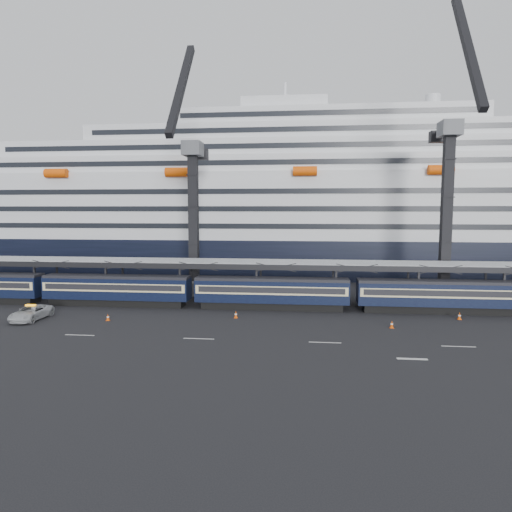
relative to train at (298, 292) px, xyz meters
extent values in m
plane|color=black|center=(4.65, -10.00, -2.20)|extent=(260.00, 260.00, 0.00)
cube|color=beige|center=(-21.35, -14.00, -2.19)|extent=(3.00, 0.15, 0.02)
cube|color=beige|center=(-9.35, -14.00, -2.19)|extent=(3.00, 0.15, 0.02)
cube|color=beige|center=(2.65, -14.00, -2.19)|extent=(3.00, 0.15, 0.02)
cube|color=beige|center=(14.65, -14.00, -2.19)|extent=(3.00, 0.15, 0.02)
cube|color=beige|center=(9.65, -18.00, -2.19)|extent=(2.50, 0.40, 0.02)
cube|color=black|center=(-23.35, 0.00, -1.75)|extent=(17.48, 2.40, 0.90)
cube|color=black|center=(-23.35, 0.00, 0.05)|extent=(19.00, 2.80, 2.70)
cube|color=beige|center=(-23.35, 0.00, 0.35)|extent=(18.62, 2.92, 1.05)
cube|color=black|center=(-23.35, 0.00, 0.40)|extent=(17.86, 2.98, 0.70)
cube|color=black|center=(-23.35, 0.00, 1.55)|extent=(19.00, 2.50, 0.35)
cube|color=black|center=(-3.35, 0.00, -1.75)|extent=(17.48, 2.40, 0.90)
cube|color=black|center=(-3.35, 0.00, 0.05)|extent=(19.00, 2.80, 2.70)
cube|color=beige|center=(-3.35, 0.00, 0.35)|extent=(18.62, 2.92, 1.05)
cube|color=black|center=(-3.35, 0.00, 0.40)|extent=(17.86, 2.98, 0.70)
cube|color=black|center=(-3.35, 0.00, 1.55)|extent=(19.00, 2.50, 0.35)
cube|color=black|center=(16.65, 0.00, -1.75)|extent=(17.48, 2.40, 0.90)
cube|color=black|center=(16.65, 0.00, 0.05)|extent=(19.00, 2.80, 2.70)
cube|color=beige|center=(16.65, 0.00, 0.35)|extent=(18.62, 2.92, 1.05)
cube|color=black|center=(16.65, 0.00, 0.40)|extent=(17.86, 2.98, 0.70)
cube|color=black|center=(16.65, 0.00, 1.55)|extent=(19.00, 2.50, 0.35)
cube|color=#93969A|center=(4.65, 4.00, 3.20)|extent=(130.00, 6.00, 0.25)
cube|color=black|center=(4.65, 1.00, 2.90)|extent=(130.00, 0.25, 0.70)
cube|color=black|center=(4.65, 7.00, 2.90)|extent=(130.00, 0.25, 0.70)
cube|color=black|center=(-35.35, 1.20, 0.50)|extent=(0.25, 0.25, 5.40)
cube|color=black|center=(-35.35, 6.80, 0.50)|extent=(0.25, 0.25, 5.40)
cube|color=black|center=(-25.35, 1.20, 0.50)|extent=(0.25, 0.25, 5.40)
cube|color=black|center=(-25.35, 6.80, 0.50)|extent=(0.25, 0.25, 5.40)
cube|color=black|center=(-15.35, 1.20, 0.50)|extent=(0.25, 0.25, 5.40)
cube|color=black|center=(-15.35, 6.80, 0.50)|extent=(0.25, 0.25, 5.40)
cube|color=black|center=(-5.35, 1.20, 0.50)|extent=(0.25, 0.25, 5.40)
cube|color=black|center=(-5.35, 6.80, 0.50)|extent=(0.25, 0.25, 5.40)
cube|color=black|center=(4.65, 1.20, 0.50)|extent=(0.25, 0.25, 5.40)
cube|color=black|center=(4.65, 6.80, 0.50)|extent=(0.25, 0.25, 5.40)
cube|color=black|center=(14.65, 1.20, 0.50)|extent=(0.25, 0.25, 5.40)
cube|color=black|center=(14.65, 6.80, 0.50)|extent=(0.25, 0.25, 5.40)
cube|color=black|center=(24.65, 1.20, 0.50)|extent=(0.25, 0.25, 5.40)
cube|color=black|center=(24.65, 6.80, 0.50)|extent=(0.25, 0.25, 5.40)
cube|color=black|center=(4.65, 36.00, 1.30)|extent=(200.00, 28.00, 7.00)
cube|color=silver|center=(4.65, 36.00, 10.80)|extent=(190.00, 26.88, 12.00)
cube|color=silver|center=(4.65, 36.00, 18.30)|extent=(160.00, 24.64, 3.00)
cube|color=black|center=(4.65, 23.63, 18.30)|extent=(153.60, 0.12, 0.90)
cube|color=silver|center=(4.65, 36.00, 21.30)|extent=(124.00, 21.84, 3.00)
cube|color=black|center=(4.65, 25.03, 21.30)|extent=(119.04, 0.12, 0.90)
cube|color=silver|center=(4.65, 36.00, 24.30)|extent=(90.00, 19.04, 3.00)
cube|color=black|center=(4.65, 26.43, 24.30)|extent=(86.40, 0.12, 0.90)
cube|color=silver|center=(4.65, 36.00, 27.30)|extent=(56.00, 16.24, 3.00)
cube|color=black|center=(4.65, 27.83, 27.30)|extent=(53.76, 0.12, 0.90)
cube|color=silver|center=(-3.35, 36.00, 29.80)|extent=(16.00, 12.00, 2.50)
cylinder|color=silver|center=(24.65, 36.00, 30.30)|extent=(2.80, 2.80, 3.00)
cylinder|color=#DE4C07|center=(-43.35, 21.96, 16.60)|extent=(4.00, 1.60, 1.60)
cylinder|color=#DE4C07|center=(-21.35, 21.96, 16.60)|extent=(4.00, 1.60, 1.60)
cylinder|color=#DE4C07|center=(0.65, 21.96, 16.60)|extent=(4.00, 1.60, 1.60)
cylinder|color=#DE4C07|center=(22.65, 21.96, 16.60)|extent=(4.00, 1.60, 1.60)
cube|color=#515359|center=(-15.35, 9.00, -1.20)|extent=(4.50, 4.50, 2.00)
cube|color=black|center=(-15.35, 9.00, 8.80)|extent=(1.30, 1.30, 18.00)
cube|color=#515359|center=(-15.35, 9.00, 18.80)|extent=(2.60, 3.20, 2.00)
cube|color=black|center=(-15.35, 3.21, 25.69)|extent=(0.90, 12.26, 14.37)
cube|color=black|center=(-15.35, 11.52, 18.80)|extent=(0.90, 5.04, 0.90)
cube|color=black|center=(-15.35, 14.04, 18.60)|extent=(2.20, 1.60, 1.60)
cube|color=#515359|center=(19.65, 8.00, -1.20)|extent=(4.50, 4.50, 2.00)
cube|color=black|center=(19.65, 8.00, 9.80)|extent=(1.30, 1.30, 20.00)
cube|color=#515359|center=(19.65, 8.00, 20.80)|extent=(2.60, 3.20, 2.00)
cube|color=black|center=(19.65, 2.26, 28.99)|extent=(0.90, 12.21, 16.90)
cube|color=black|center=(19.65, 10.80, 20.80)|extent=(0.90, 5.60, 0.90)
cube|color=black|center=(19.65, 13.60, 20.60)|extent=(2.20, 1.60, 1.60)
imported|color=#A8ABB0|center=(-29.86, -8.53, -1.40)|extent=(2.74, 5.78, 1.59)
cube|color=#DE4C07|center=(-21.11, -7.98, -2.18)|extent=(0.38, 0.38, 0.04)
cone|color=#DE4C07|center=(-21.11, -7.98, -1.80)|extent=(0.32, 0.32, 0.73)
cylinder|color=white|center=(-21.11, -7.98, -1.80)|extent=(0.27, 0.27, 0.12)
cube|color=#DE4C07|center=(-7.06, -5.26, -2.18)|extent=(0.42, 0.42, 0.04)
cone|color=#DE4C07|center=(-7.06, -5.26, -1.76)|extent=(0.35, 0.35, 0.80)
cylinder|color=white|center=(-7.06, -5.26, -1.76)|extent=(0.30, 0.30, 0.13)
cube|color=#DE4C07|center=(9.85, -7.95, -2.18)|extent=(0.40, 0.40, 0.04)
cone|color=#DE4C07|center=(9.85, -7.95, -1.77)|extent=(0.34, 0.34, 0.77)
cylinder|color=white|center=(9.85, -7.95, -1.77)|extent=(0.29, 0.29, 0.13)
cube|color=#DE4C07|center=(18.15, -3.34, -2.18)|extent=(0.43, 0.43, 0.05)
cone|color=#DE4C07|center=(18.15, -3.34, -1.75)|extent=(0.36, 0.36, 0.82)
cylinder|color=white|center=(18.15, -3.34, -1.75)|extent=(0.31, 0.31, 0.14)
camera|label=1|loc=(0.60, -55.91, 10.14)|focal=32.00mm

